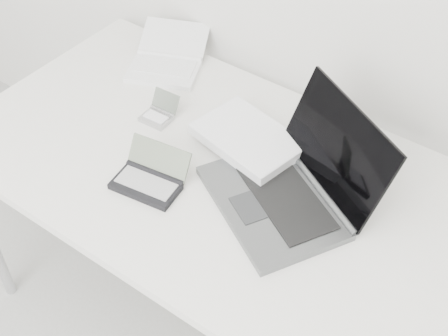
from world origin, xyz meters
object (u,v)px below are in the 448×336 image
Objects in this scene: palmtop_charcoal at (149,179)px; laptop_large at (275,168)px; netbook_open_white at (167,61)px; desk at (242,193)px.

laptop_large is at bearing 31.14° from palmtop_charcoal.
netbook_open_white is (-0.55, 0.22, -0.02)m from laptop_large.
palmtop_charcoal is (-0.25, -0.20, -0.02)m from laptop_large.
desk is 4.77× the size of netbook_open_white.
palmtop_charcoal reaches higher than netbook_open_white.
desk is 0.12m from laptop_large.
netbook_open_white is 0.52m from palmtop_charcoal.
palmtop_charcoal is (0.30, -0.43, 0.00)m from netbook_open_white.
netbook_open_white reaches higher than desk.
laptop_large reaches higher than palmtop_charcoal.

